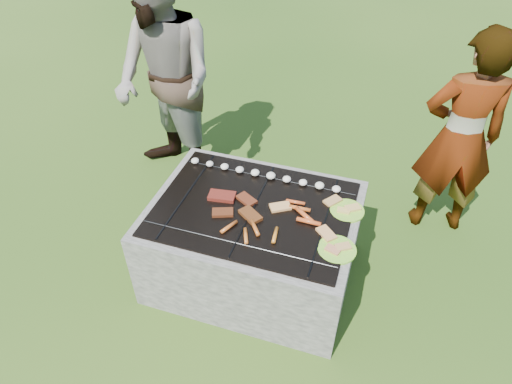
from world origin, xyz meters
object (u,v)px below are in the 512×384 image
at_px(fire_pit, 254,244).
at_px(plate_near, 337,249).
at_px(plate_far, 347,210).
at_px(cook, 460,138).
at_px(bystander, 165,81).

distance_m(fire_pit, plate_near, 0.68).
bearing_deg(plate_near, plate_far, 89.83).
bearing_deg(plate_near, cook, 60.94).
height_order(cook, bystander, bystander).
bearing_deg(fire_pit, cook, 38.43).
bearing_deg(bystander, cook, 34.43).
relative_size(plate_far, cook, 0.15).
relative_size(plate_far, bystander, 0.12).
height_order(fire_pit, bystander, bystander).
distance_m(fire_pit, cook, 1.60).
height_order(fire_pit, plate_far, plate_far).
distance_m(plate_far, cook, 1.01).
xyz_separation_m(plate_far, cook, (0.62, 0.78, 0.18)).
height_order(plate_near, cook, cook).
relative_size(fire_pit, cook, 0.83).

